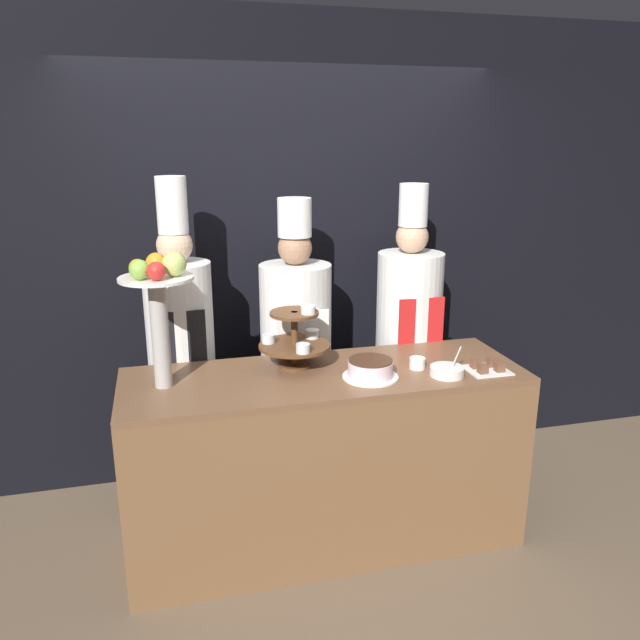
{
  "coord_description": "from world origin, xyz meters",
  "views": [
    {
      "loc": [
        -0.75,
        -2.49,
        2.09
      ],
      "look_at": [
        0.0,
        0.44,
        1.2
      ],
      "focal_mm": 35.0,
      "sensor_mm": 36.0,
      "label": 1
    }
  ],
  "objects_px": {
    "chef_center_left": "(296,340)",
    "chef_center_right": "(408,327)",
    "cake_round": "(370,369)",
    "chef_left": "(181,341)",
    "tiered_stand": "(295,338)",
    "fruit_pedestal": "(158,295)",
    "cup_white": "(417,363)",
    "cake_square_tray": "(487,367)",
    "serving_bowl_near": "(447,371)"
  },
  "relations": [
    {
      "from": "tiered_stand",
      "to": "cup_white",
      "type": "bearing_deg",
      "value": -16.69
    },
    {
      "from": "cake_round",
      "to": "fruit_pedestal",
      "type": "bearing_deg",
      "value": 172.06
    },
    {
      "from": "fruit_pedestal",
      "to": "tiered_stand",
      "type": "bearing_deg",
      "value": 8.89
    },
    {
      "from": "tiered_stand",
      "to": "fruit_pedestal",
      "type": "height_order",
      "value": "fruit_pedestal"
    },
    {
      "from": "tiered_stand",
      "to": "cake_round",
      "type": "relative_size",
      "value": 1.32
    },
    {
      "from": "serving_bowl_near",
      "to": "chef_left",
      "type": "distance_m",
      "value": 1.44
    },
    {
      "from": "cake_round",
      "to": "chef_center_left",
      "type": "distance_m",
      "value": 0.67
    },
    {
      "from": "cake_square_tray",
      "to": "chef_center_right",
      "type": "xyz_separation_m",
      "value": [
        -0.15,
        0.69,
        0.02
      ]
    },
    {
      "from": "fruit_pedestal",
      "to": "cake_round",
      "type": "height_order",
      "value": "fruit_pedestal"
    },
    {
      "from": "fruit_pedestal",
      "to": "chef_center_right",
      "type": "relative_size",
      "value": 0.35
    },
    {
      "from": "tiered_stand",
      "to": "cup_white",
      "type": "distance_m",
      "value": 0.64
    },
    {
      "from": "cake_round",
      "to": "serving_bowl_near",
      "type": "xyz_separation_m",
      "value": [
        0.38,
        -0.07,
        -0.02
      ]
    },
    {
      "from": "tiered_stand",
      "to": "chef_left",
      "type": "bearing_deg",
      "value": 145.08
    },
    {
      "from": "cup_white",
      "to": "cake_round",
      "type": "bearing_deg",
      "value": -167.59
    },
    {
      "from": "cake_round",
      "to": "chef_left",
      "type": "height_order",
      "value": "chef_left"
    },
    {
      "from": "chef_center_left",
      "to": "chef_left",
      "type": "bearing_deg",
      "value": 180.0
    },
    {
      "from": "tiered_stand",
      "to": "chef_left",
      "type": "xyz_separation_m",
      "value": [
        -0.56,
        0.39,
        -0.1
      ]
    },
    {
      "from": "fruit_pedestal",
      "to": "cake_square_tray",
      "type": "height_order",
      "value": "fruit_pedestal"
    },
    {
      "from": "cup_white",
      "to": "serving_bowl_near",
      "type": "relative_size",
      "value": 0.49
    },
    {
      "from": "fruit_pedestal",
      "to": "cup_white",
      "type": "distance_m",
      "value": 1.33
    },
    {
      "from": "cake_round",
      "to": "chef_center_left",
      "type": "height_order",
      "value": "chef_center_left"
    },
    {
      "from": "fruit_pedestal",
      "to": "chef_center_right",
      "type": "bearing_deg",
      "value": 18.91
    },
    {
      "from": "tiered_stand",
      "to": "chef_center_right",
      "type": "relative_size",
      "value": 0.2
    },
    {
      "from": "tiered_stand",
      "to": "cake_round",
      "type": "height_order",
      "value": "tiered_stand"
    },
    {
      "from": "cup_white",
      "to": "chef_center_right",
      "type": "distance_m",
      "value": 0.6
    },
    {
      "from": "cake_square_tray",
      "to": "cup_white",
      "type": "bearing_deg",
      "value": 160.28
    },
    {
      "from": "chef_center_left",
      "to": "chef_center_right",
      "type": "xyz_separation_m",
      "value": [
        0.69,
        -0.0,
        0.02
      ]
    },
    {
      "from": "serving_bowl_near",
      "to": "chef_center_right",
      "type": "distance_m",
      "value": 0.71
    },
    {
      "from": "cup_white",
      "to": "fruit_pedestal",
      "type": "bearing_deg",
      "value": 176.5
    },
    {
      "from": "tiered_stand",
      "to": "serving_bowl_near",
      "type": "bearing_deg",
      "value": -23.76
    },
    {
      "from": "chef_left",
      "to": "chef_center_right",
      "type": "distance_m",
      "value": 1.34
    },
    {
      "from": "tiered_stand",
      "to": "chef_center_right",
      "type": "distance_m",
      "value": 0.88
    },
    {
      "from": "cake_square_tray",
      "to": "tiered_stand",
      "type": "bearing_deg",
      "value": 162.22
    },
    {
      "from": "cake_square_tray",
      "to": "chef_left",
      "type": "relative_size",
      "value": 0.11
    },
    {
      "from": "fruit_pedestal",
      "to": "serving_bowl_near",
      "type": "height_order",
      "value": "fruit_pedestal"
    },
    {
      "from": "fruit_pedestal",
      "to": "serving_bowl_near",
      "type": "xyz_separation_m",
      "value": [
        1.36,
        -0.21,
        -0.43
      ]
    },
    {
      "from": "cup_white",
      "to": "cake_square_tray",
      "type": "height_order",
      "value": "cup_white"
    },
    {
      "from": "tiered_stand",
      "to": "fruit_pedestal",
      "type": "xyz_separation_m",
      "value": [
        -0.66,
        -0.1,
        0.3
      ]
    },
    {
      "from": "fruit_pedestal",
      "to": "chef_left",
      "type": "bearing_deg",
      "value": 78.83
    },
    {
      "from": "tiered_stand",
      "to": "chef_center_left",
      "type": "relative_size",
      "value": 0.21
    },
    {
      "from": "chef_center_left",
      "to": "chef_center_right",
      "type": "height_order",
      "value": "chef_center_right"
    },
    {
      "from": "cake_round",
      "to": "chef_center_right",
      "type": "height_order",
      "value": "chef_center_right"
    },
    {
      "from": "tiered_stand",
      "to": "chef_center_right",
      "type": "bearing_deg",
      "value": 26.52
    },
    {
      "from": "chef_center_left",
      "to": "cake_round",
      "type": "bearing_deg",
      "value": -69.43
    },
    {
      "from": "cup_white",
      "to": "chef_left",
      "type": "distance_m",
      "value": 1.29
    },
    {
      "from": "cup_white",
      "to": "chef_center_left",
      "type": "xyz_separation_m",
      "value": [
        -0.51,
        0.57,
        -0.01
      ]
    },
    {
      "from": "cup_white",
      "to": "chef_center_right",
      "type": "xyz_separation_m",
      "value": [
        0.18,
        0.57,
        0.01
      ]
    },
    {
      "from": "tiered_stand",
      "to": "cake_square_tray",
      "type": "xyz_separation_m",
      "value": [
        0.93,
        -0.3,
        -0.14
      ]
    },
    {
      "from": "cake_square_tray",
      "to": "cake_round",
      "type": "bearing_deg",
      "value": 174.48
    },
    {
      "from": "cup_white",
      "to": "chef_center_left",
      "type": "height_order",
      "value": "chef_center_left"
    }
  ]
}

